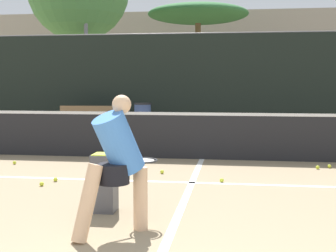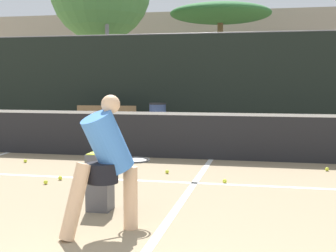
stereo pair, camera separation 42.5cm
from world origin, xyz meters
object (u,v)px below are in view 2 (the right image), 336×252
object	(u,v)px
trash_bin	(158,120)
parked_car	(204,105)
ball_hopper	(100,180)
player_practicing	(106,160)
courtside_bench	(106,119)

from	to	relation	value
trash_bin	parked_car	distance (m)	5.47
ball_hopper	parked_car	size ratio (longest dim) A/B	0.17
trash_bin	player_practicing	bearing A→B (deg)	-80.55
courtside_bench	parked_car	size ratio (longest dim) A/B	0.43
ball_hopper	courtside_bench	size ratio (longest dim) A/B	0.40
ball_hopper	parked_car	distance (m)	12.77
parked_car	ball_hopper	bearing A→B (deg)	-88.15
courtside_bench	player_practicing	bearing A→B (deg)	-75.13
player_practicing	parked_car	size ratio (longest dim) A/B	0.35
player_practicing	parked_car	world-z (taller)	parked_car
player_practicing	ball_hopper	size ratio (longest dim) A/B	2.04
player_practicing	trash_bin	size ratio (longest dim) A/B	1.49
courtside_bench	trash_bin	distance (m)	1.63
player_practicing	ball_hopper	world-z (taller)	player_practicing
courtside_bench	parked_car	xyz separation A→B (m)	(2.19, 5.19, 0.16)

